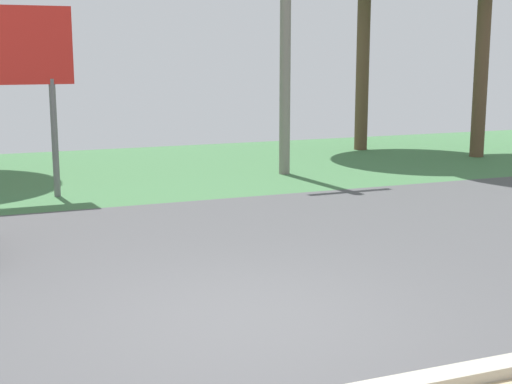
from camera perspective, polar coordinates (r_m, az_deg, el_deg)
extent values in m
cube|color=#4C4C4F|center=(9.36, -5.09, -6.08)|extent=(40.00, 8.00, 0.10)
cube|color=#427345|center=(17.00, -12.90, 1.33)|extent=(40.00, 8.00, 0.10)
cylinder|color=gray|center=(16.21, 2.31, 13.31)|extent=(0.24, 0.24, 6.76)
cylinder|color=slate|center=(14.13, -15.44, 4.06)|extent=(0.12, 0.12, 2.20)
cylinder|color=brown|center=(19.84, 17.21, 9.76)|extent=(0.36, 0.36, 4.95)
cylinder|color=brown|center=(20.62, 8.33, 9.97)|extent=(0.36, 0.36, 4.83)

